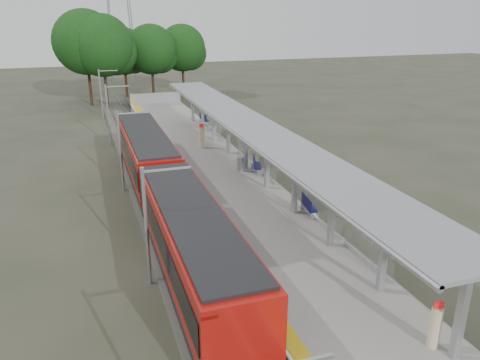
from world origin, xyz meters
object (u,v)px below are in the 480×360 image
train (164,188)px  bench_near (308,205)px  info_pillar_near (435,327)px  bench_mid (256,165)px  bench_far (204,119)px  litter_bin (240,164)px  info_pillar_far (202,137)px

train → bench_near: train is taller
info_pillar_near → bench_mid: bearing=100.5°
bench_mid → bench_far: bearing=106.1°
bench_near → info_pillar_near: bearing=-85.7°
train → info_pillar_near: (6.22, -14.52, -0.32)m
bench_near → litter_bin: size_ratio=1.66×
bench_near → bench_far: (0.06, 22.48, -0.00)m
train → litter_bin: (5.97, 4.39, -0.56)m
info_pillar_near → train: bearing=125.7°
train → info_pillar_near: size_ratio=16.31×
bench_mid → info_pillar_near: bearing=-75.0°
info_pillar_far → bench_mid: bearing=-96.7°
bench_near → bench_mid: size_ratio=0.98×
bench_near → info_pillar_far: bearing=107.0°
train → bench_far: 20.03m
litter_bin → bench_mid: bearing=-34.8°
info_pillar_far → litter_bin: (1.04, -6.54, -0.35)m
bench_far → info_pillar_near: info_pillar_near is taller
bench_mid → info_pillar_near: 18.30m
train → bench_mid: train is taller
bench_far → info_pillar_far: 8.09m
bench_far → litter_bin: size_ratio=1.65×
info_pillar_near → info_pillar_far: (-1.29, 25.45, 0.11)m
bench_near → bench_mid: bearing=100.1°
bench_mid → info_pillar_far: (-1.94, 7.17, 0.27)m
train → bench_mid: 7.85m
bench_mid → info_pillar_far: size_ratio=0.85×
bench_near → litter_bin: (-1.08, 8.15, -0.07)m
info_pillar_near → info_pillar_far: bearing=105.4°
bench_near → info_pillar_far: size_ratio=0.84×
info_pillar_far → litter_bin: bearing=-102.8°
info_pillar_far → litter_bin: size_ratio=1.98×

